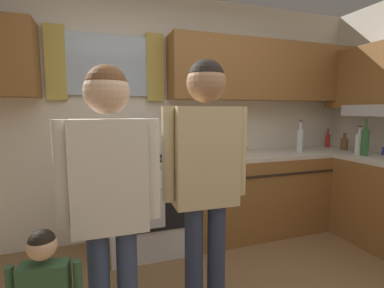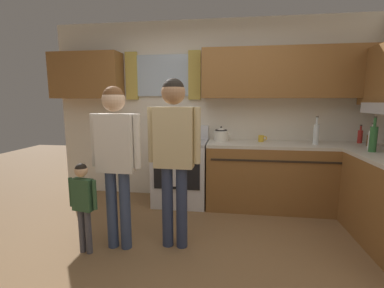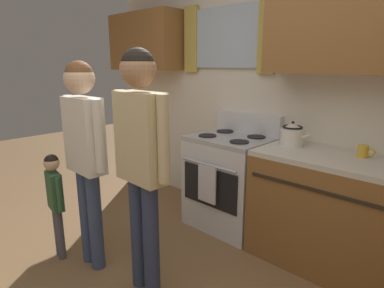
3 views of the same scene
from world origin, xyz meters
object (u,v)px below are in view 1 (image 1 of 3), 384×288
object	(u,v)px
bottle_squat_brown	(344,144)
stovetop_kettle	(197,147)
stove_oven	(147,203)
mug_mustard_yellow	(242,149)
bottle_milk_white	(359,143)
adult_in_plaid	(206,167)
bottle_tall_clear	(300,140)
adult_holding_child	(110,188)
bottle_wine_green	(365,142)
bottle_sauce_red	(328,140)

from	to	relation	value
bottle_squat_brown	stovetop_kettle	size ratio (longest dim) A/B	0.75
stove_oven	mug_mustard_yellow	distance (m)	1.22
bottle_milk_white	bottle_squat_brown	xyz separation A→B (m)	(0.13, 0.31, -0.04)
stove_oven	stovetop_kettle	xyz separation A→B (m)	(0.56, 0.08, 0.53)
mug_mustard_yellow	adult_in_plaid	xyz separation A→B (m)	(-0.96, -1.29, 0.10)
bottle_tall_clear	stovetop_kettle	distance (m)	1.23
mug_mustard_yellow	adult_holding_child	world-z (taller)	adult_holding_child
bottle_wine_green	mug_mustard_yellow	distance (m)	1.29
adult_holding_child	bottle_milk_white	bearing A→B (deg)	18.30
bottle_milk_white	bottle_squat_brown	bearing A→B (deg)	66.74
stove_oven	bottle_squat_brown	distance (m)	2.48
bottle_wine_green	adult_in_plaid	xyz separation A→B (m)	(-2.09, -0.68, -0.00)
bottle_squat_brown	mug_mustard_yellow	size ratio (longest dim) A/B	1.71
bottle_sauce_red	bottle_squat_brown	world-z (taller)	bottle_sauce_red
stovetop_kettle	adult_holding_child	distance (m)	1.67
stovetop_kettle	adult_in_plaid	size ratio (longest dim) A/B	0.16
bottle_milk_white	mug_mustard_yellow	size ratio (longest dim) A/B	2.60
bottle_sauce_red	stove_oven	bearing A→B (deg)	-176.22
bottle_milk_white	stovetop_kettle	xyz separation A→B (m)	(-1.72, 0.48, -0.02)
bottle_squat_brown	adult_in_plaid	size ratio (longest dim) A/B	0.12
bottle_milk_white	mug_mustard_yellow	bearing A→B (deg)	156.70
adult_holding_child	adult_in_plaid	size ratio (longest dim) A/B	0.96
stove_oven	bottle_wine_green	world-z (taller)	bottle_wine_green
bottle_sauce_red	adult_in_plaid	size ratio (longest dim) A/B	0.15
stovetop_kettle	bottle_milk_white	bearing A→B (deg)	-15.67
bottle_milk_white	bottle_sauce_red	xyz separation A→B (m)	(0.12, 0.56, -0.03)
adult_holding_child	adult_in_plaid	bearing A→B (deg)	10.46
adult_holding_child	stovetop_kettle	bearing A→B (deg)	55.13
bottle_wine_green	mug_mustard_yellow	world-z (taller)	bottle_wine_green
bottle_milk_white	mug_mustard_yellow	world-z (taller)	bottle_milk_white
bottle_squat_brown	mug_mustard_yellow	xyz separation A→B (m)	(-1.30, 0.19, -0.03)
stovetop_kettle	bottle_wine_green	bearing A→B (deg)	-19.17
bottle_tall_clear	adult_holding_child	distance (m)	2.50
stove_oven	adult_holding_child	bearing A→B (deg)	-106.94
bottle_tall_clear	bottle_squat_brown	size ratio (longest dim) A/B	1.79
stove_oven	stovetop_kettle	size ratio (longest dim) A/B	4.02
bottle_milk_white	stovetop_kettle	distance (m)	1.79
adult_holding_child	bottle_sauce_red	bearing A→B (deg)	27.32
bottle_milk_white	adult_in_plaid	bearing A→B (deg)	-159.80
stove_oven	bottle_sauce_red	size ratio (longest dim) A/B	4.48
mug_mustard_yellow	bottle_wine_green	bearing A→B (deg)	-28.20
bottle_tall_clear	bottle_wine_green	xyz separation A→B (m)	(0.46, -0.45, 0.01)
bottle_milk_white	bottle_squat_brown	distance (m)	0.34
stove_oven	mug_mustard_yellow	xyz separation A→B (m)	(1.12, 0.10, 0.48)
bottle_wine_green	bottle_milk_white	bearing A→B (deg)	68.66
bottle_milk_white	bottle_sauce_red	distance (m)	0.57
bottle_milk_white	adult_holding_child	xyz separation A→B (m)	(-2.68, -0.89, -0.02)
bottle_milk_white	adult_in_plaid	size ratio (longest dim) A/B	0.19
bottle_wine_green	bottle_squat_brown	size ratio (longest dim) A/B	1.92
stovetop_kettle	bottle_sauce_red	bearing A→B (deg)	2.40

